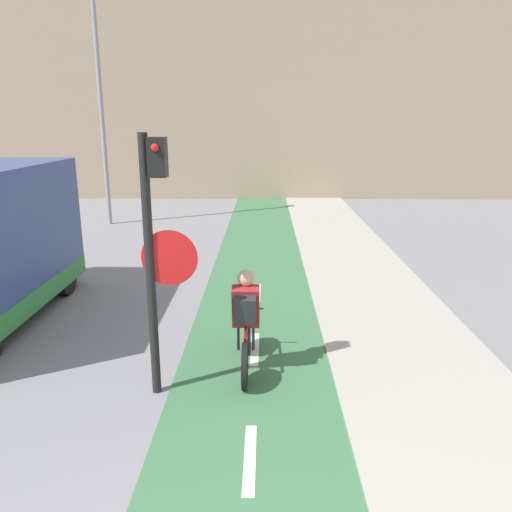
% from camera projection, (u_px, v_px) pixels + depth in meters
% --- Properties ---
extents(building_row_background, '(60.00, 5.20, 11.24)m').
position_uv_depth(building_row_background, '(262.00, 68.00, 22.75)').
color(building_row_background, gray).
rests_on(building_row_background, ground_plane).
extents(traffic_light_pole, '(0.67, 0.25, 3.18)m').
position_uv_depth(traffic_light_pole, '(156.00, 240.00, 5.78)').
color(traffic_light_pole, black).
rests_on(traffic_light_pole, ground_plane).
extents(street_lamp_far, '(0.36, 0.36, 8.12)m').
position_uv_depth(street_lamp_far, '(98.00, 68.00, 15.28)').
color(street_lamp_far, gray).
rests_on(street_lamp_far, ground_plane).
extents(cyclist_near, '(0.46, 1.63, 1.43)m').
position_uv_depth(cyclist_near, '(246.00, 323.00, 6.65)').
color(cyclist_near, black).
rests_on(cyclist_near, ground_plane).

